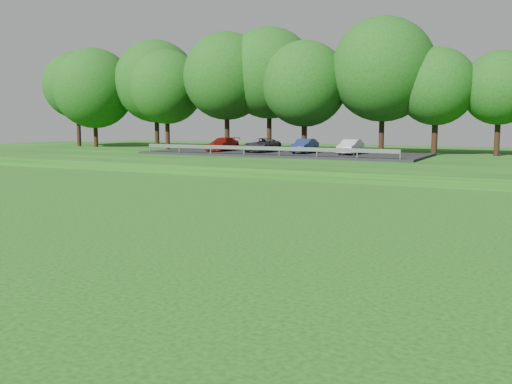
% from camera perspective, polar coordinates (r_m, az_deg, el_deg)
% --- Properties ---
extents(parking_lot, '(24.00, 9.00, 1.38)m').
position_cam_1_polar(parking_lot, '(49.16, 2.23, 4.23)').
color(parking_lot, black).
rests_on(parking_lot, berm).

